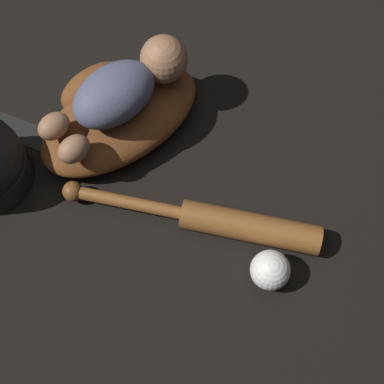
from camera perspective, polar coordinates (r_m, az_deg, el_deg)
name	(u,v)px	position (r m, az deg, el deg)	size (l,w,h in m)	color
ground_plane	(154,119)	(1.19, -4.10, 7.74)	(6.00, 6.00, 0.00)	black
baseball_glove	(116,113)	(1.15, -8.12, 8.30)	(0.41, 0.32, 0.09)	brown
baby_figure	(123,89)	(1.07, -7.37, 10.85)	(0.34, 0.19, 0.10)	#4C516B
baseball_bat	(222,221)	(1.05, 3.20, -3.15)	(0.22, 0.50, 0.06)	brown
baseball	(270,270)	(1.03, 8.34, -8.24)	(0.08, 0.08, 0.08)	white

